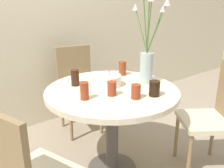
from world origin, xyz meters
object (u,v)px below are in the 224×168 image
at_px(birthday_cake, 109,80).
at_px(side_plate, 82,78).
at_px(drink_glass_5, 75,78).
at_px(drink_glass_3, 112,88).
at_px(drink_glass_4, 122,68).
at_px(drink_glass_2, 136,92).
at_px(drink_glass_1, 84,91).
at_px(chair_left_flank, 216,112).
at_px(flower_vase, 148,55).
at_px(chair_near_front, 78,84).
at_px(drink_glass_0, 154,88).

bearing_deg(birthday_cake, side_plate, 104.89).
xyz_separation_m(side_plate, drink_glass_5, (-0.14, -0.12, 0.06)).
xyz_separation_m(drink_glass_3, drink_glass_4, (0.39, 0.34, 0.01)).
height_order(drink_glass_4, drink_glass_5, drink_glass_5).
height_order(side_plate, drink_glass_3, drink_glass_3).
bearing_deg(drink_glass_4, drink_glass_2, -121.13).
bearing_deg(drink_glass_5, drink_glass_3, -74.76).
bearing_deg(drink_glass_1, chair_left_flank, -24.65).
height_order(birthday_cake, flower_vase, flower_vase).
bearing_deg(drink_glass_3, drink_glass_1, 163.02).
relative_size(drink_glass_2, drink_glass_4, 0.81).
relative_size(chair_near_front, drink_glass_3, 8.85).
relative_size(chair_near_front, chair_left_flank, 1.00).
height_order(drink_glass_1, drink_glass_2, drink_glass_1).
height_order(birthday_cake, side_plate, birthday_cake).
relative_size(drink_glass_0, drink_glass_4, 0.88).
height_order(birthday_cake, drink_glass_5, same).
xyz_separation_m(side_plate, drink_glass_0, (0.19, -0.67, 0.05)).
xyz_separation_m(birthday_cake, drink_glass_3, (-0.12, -0.18, 0.01)).
bearing_deg(chair_near_front, drink_glass_2, -86.70).
bearing_deg(drink_glass_5, drink_glass_4, -1.93).
distance_m(chair_near_front, drink_glass_2, 1.14).
distance_m(flower_vase, drink_glass_4, 0.34).
height_order(chair_left_flank, drink_glass_5, chair_left_flank).
bearing_deg(drink_glass_2, side_plate, 94.93).
xyz_separation_m(chair_left_flank, drink_glass_2, (-0.69, 0.24, 0.27)).
height_order(chair_near_front, drink_glass_3, chair_near_front).
bearing_deg(drink_glass_4, chair_near_front, 101.49).
bearing_deg(drink_glass_1, drink_glass_3, -16.98).
xyz_separation_m(drink_glass_0, drink_glass_2, (-0.14, 0.04, -0.00)).
distance_m(chair_near_front, birthday_cake, 0.82).
xyz_separation_m(flower_vase, drink_glass_0, (-0.17, -0.24, -0.18)).
bearing_deg(drink_glass_0, flower_vase, 54.81).
bearing_deg(flower_vase, birthday_cake, 154.52).
bearing_deg(birthday_cake, drink_glass_0, -72.74).
height_order(chair_near_front, drink_glass_2, chair_near_front).
height_order(flower_vase, drink_glass_4, flower_vase).
bearing_deg(chair_near_front, side_plate, -103.23).
height_order(drink_glass_0, drink_glass_2, drink_glass_0).
height_order(side_plate, drink_glass_5, drink_glass_5).
bearing_deg(chair_left_flank, drink_glass_1, -79.42).
xyz_separation_m(drink_glass_2, drink_glass_4, (0.29, 0.49, 0.01)).
relative_size(chair_left_flank, drink_glass_0, 8.38).
distance_m(birthday_cake, drink_glass_3, 0.22).
height_order(drink_glass_1, drink_glass_3, drink_glass_1).
height_order(chair_near_front, drink_glass_1, chair_near_front).
xyz_separation_m(drink_glass_1, drink_glass_2, (0.29, -0.21, -0.01)).
bearing_deg(drink_glass_3, drink_glass_4, 40.90).
height_order(chair_left_flank, drink_glass_0, chair_left_flank).
bearing_deg(chair_near_front, flower_vase, -68.98).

